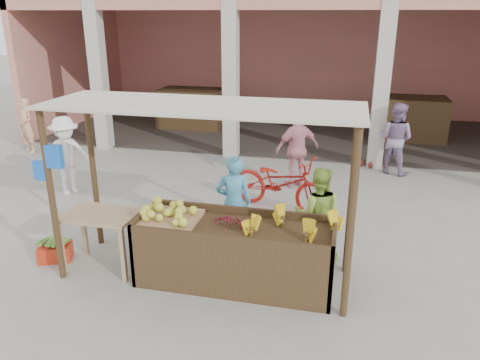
% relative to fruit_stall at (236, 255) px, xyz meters
% --- Properties ---
extents(ground, '(60.00, 60.00, 0.00)m').
position_rel_fruit_stall_xyz_m(ground, '(-0.50, 0.00, -0.40)').
color(ground, gray).
rests_on(ground, ground).
extents(market_building, '(14.40, 6.40, 4.20)m').
position_rel_fruit_stall_xyz_m(market_building, '(-0.45, 8.93, 2.30)').
color(market_building, '#D97F71').
rests_on(market_building, ground).
extents(fruit_stall, '(2.60, 0.95, 0.80)m').
position_rel_fruit_stall_xyz_m(fruit_stall, '(0.00, 0.00, 0.00)').
color(fruit_stall, '#46321C').
rests_on(fruit_stall, ground).
extents(stall_awning, '(4.09, 1.35, 2.39)m').
position_rel_fruit_stall_xyz_m(stall_awning, '(-0.51, 0.06, 1.58)').
color(stall_awning, '#46321C').
rests_on(stall_awning, ground).
extents(banana_heap, '(1.18, 0.64, 0.21)m').
position_rel_fruit_stall_xyz_m(banana_heap, '(0.73, 0.03, 0.51)').
color(banana_heap, yellow).
rests_on(banana_heap, fruit_stall).
extents(melon_tray, '(0.80, 0.70, 0.21)m').
position_rel_fruit_stall_xyz_m(melon_tray, '(-0.93, 0.01, 0.50)').
color(melon_tray, '#A57A55').
rests_on(melon_tray, fruit_stall).
extents(berry_heap, '(0.44, 0.36, 0.14)m').
position_rel_fruit_stall_xyz_m(berry_heap, '(-0.10, 0.05, 0.47)').
color(berry_heap, maroon).
rests_on(berry_heap, fruit_stall).
extents(side_table, '(1.04, 0.70, 0.83)m').
position_rel_fruit_stall_xyz_m(side_table, '(-1.93, -0.06, 0.29)').
color(side_table, tan).
rests_on(side_table, ground).
extents(papaya_pile, '(0.64, 0.37, 0.18)m').
position_rel_fruit_stall_xyz_m(papaya_pile, '(-1.93, -0.06, 0.53)').
color(papaya_pile, '#45892D').
rests_on(papaya_pile, side_table).
extents(red_crate, '(0.55, 0.49, 0.24)m').
position_rel_fruit_stall_xyz_m(red_crate, '(-2.73, -0.04, -0.28)').
color(red_crate, '#B62A13').
rests_on(red_crate, ground).
extents(plantain_bundle, '(0.39, 0.27, 0.08)m').
position_rel_fruit_stall_xyz_m(plantain_bundle, '(-2.73, -0.04, -0.12)').
color(plantain_bundle, '#598C33').
rests_on(plantain_bundle, red_crate).
extents(produce_sacks, '(0.99, 0.74, 0.60)m').
position_rel_fruit_stall_xyz_m(produce_sacks, '(1.99, 5.57, -0.10)').
color(produce_sacks, maroon).
rests_on(produce_sacks, ground).
extents(vendor_blue, '(0.70, 0.60, 1.59)m').
position_rel_fruit_stall_xyz_m(vendor_blue, '(-0.25, 0.93, 0.40)').
color(vendor_blue, '#479CC3').
rests_on(vendor_blue, ground).
extents(vendor_green, '(0.75, 0.48, 1.49)m').
position_rel_fruit_stall_xyz_m(vendor_green, '(1.00, 0.89, 0.35)').
color(vendor_green, '#A1C749').
rests_on(vendor_green, ground).
extents(motorcycle, '(1.34, 2.18, 1.07)m').
position_rel_fruit_stall_xyz_m(motorcycle, '(0.21, 2.58, 0.14)').
color(motorcycle, '#A31A11').
rests_on(motorcycle, ground).
extents(shopper_a, '(1.13, 1.17, 1.69)m').
position_rel_fruit_stall_xyz_m(shopper_a, '(-4.05, 2.46, 0.44)').
color(shopper_a, white).
rests_on(shopper_a, ground).
extents(shopper_b, '(1.15, 1.03, 1.74)m').
position_rel_fruit_stall_xyz_m(shopper_b, '(0.36, 3.86, 0.47)').
color(shopper_b, pink).
rests_on(shopper_b, ground).
extents(shopper_e, '(0.67, 0.61, 1.46)m').
position_rel_fruit_stall_xyz_m(shopper_e, '(-6.72, 4.84, 0.33)').
color(shopper_e, '#E1A277').
rests_on(shopper_e, ground).
extents(shopper_f, '(0.99, 0.83, 1.76)m').
position_rel_fruit_stall_xyz_m(shopper_f, '(2.38, 5.25, 0.48)').
color(shopper_f, gray).
rests_on(shopper_f, ground).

